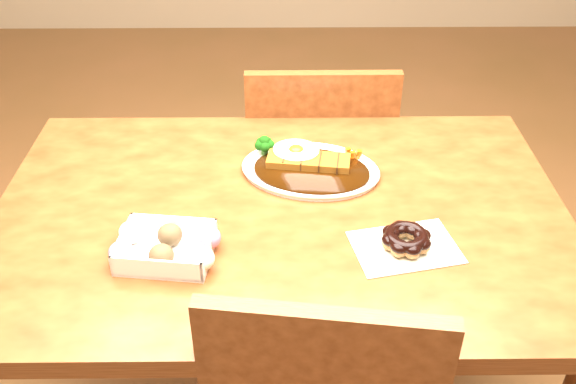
{
  "coord_description": "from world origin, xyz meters",
  "views": [
    {
      "loc": [
        0.0,
        -1.07,
        1.55
      ],
      "look_at": [
        0.02,
        -0.02,
        0.81
      ],
      "focal_mm": 40.0,
      "sensor_mm": 36.0,
      "label": 1
    }
  ],
  "objects_px": {
    "katsu_curry_plate": "(308,166)",
    "pon_de_ring": "(406,240)",
    "table": "(281,245)",
    "chair_far": "(317,175)",
    "donut_box": "(166,246)"
  },
  "relations": [
    {
      "from": "chair_far",
      "to": "donut_box",
      "type": "bearing_deg",
      "value": 64.39
    },
    {
      "from": "chair_far",
      "to": "katsu_curry_plate",
      "type": "xyz_separation_m",
      "value": [
        -0.05,
        -0.39,
        0.29
      ]
    },
    {
      "from": "katsu_curry_plate",
      "to": "pon_de_ring",
      "type": "distance_m",
      "value": 0.32
    },
    {
      "from": "chair_far",
      "to": "donut_box",
      "type": "distance_m",
      "value": 0.81
    },
    {
      "from": "table",
      "to": "pon_de_ring",
      "type": "distance_m",
      "value": 0.3
    },
    {
      "from": "donut_box",
      "to": "katsu_curry_plate",
      "type": "bearing_deg",
      "value": 45.89
    },
    {
      "from": "table",
      "to": "donut_box",
      "type": "bearing_deg",
      "value": -145.84
    },
    {
      "from": "pon_de_ring",
      "to": "chair_far",
      "type": "bearing_deg",
      "value": 101.24
    },
    {
      "from": "chair_far",
      "to": "donut_box",
      "type": "height_order",
      "value": "chair_far"
    },
    {
      "from": "donut_box",
      "to": "pon_de_ring",
      "type": "height_order",
      "value": "donut_box"
    },
    {
      "from": "table",
      "to": "pon_de_ring",
      "type": "bearing_deg",
      "value": -27.87
    },
    {
      "from": "katsu_curry_plate",
      "to": "pon_de_ring",
      "type": "bearing_deg",
      "value": -56.46
    },
    {
      "from": "pon_de_ring",
      "to": "donut_box",
      "type": "bearing_deg",
      "value": -177.57
    },
    {
      "from": "chair_far",
      "to": "katsu_curry_plate",
      "type": "height_order",
      "value": "chair_far"
    },
    {
      "from": "table",
      "to": "katsu_curry_plate",
      "type": "relative_size",
      "value": 3.48
    }
  ]
}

